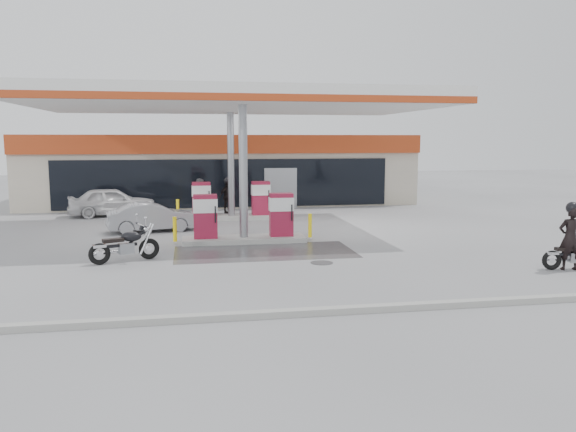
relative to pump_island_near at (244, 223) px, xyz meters
name	(u,v)px	position (x,y,z in m)	size (l,w,h in m)	color
ground	(250,252)	(0.00, -2.00, -0.71)	(90.00, 90.00, 0.00)	gray
wet_patch	(265,252)	(0.50, -2.00, -0.71)	(6.00, 3.00, 0.00)	#4C4C4F
drain_cover	(322,263)	(2.00, -4.00, -0.71)	(0.70, 0.70, 0.01)	#38383A
kerb	(285,313)	(0.00, -9.00, -0.64)	(28.00, 0.25, 0.15)	gray
store_building	(221,168)	(0.01, 13.94, 1.30)	(22.00, 8.22, 4.00)	beige
canopy	(235,102)	(0.00, 3.00, 4.56)	(16.00, 10.02, 5.51)	silver
pump_island_near	(244,223)	(0.00, 0.00, 0.00)	(5.14, 1.30, 1.78)	#9E9E99
pump_island_far	(231,204)	(0.00, 6.00, 0.00)	(5.14, 1.30, 1.78)	#9E9E99
main_motorcycle	(575,255)	(9.04, -6.16, -0.28)	(1.89, 0.73, 0.97)	black
biker_main	(570,238)	(8.85, -6.13, 0.22)	(0.68, 0.45, 1.87)	black
parked_motorcycle	(126,246)	(-3.92, -2.78, -0.21)	(2.09, 1.10, 1.13)	black
sedan_white	(112,202)	(-5.72, 8.20, 0.00)	(1.68, 4.18, 1.42)	silver
attendant	(200,198)	(-1.43, 7.00, 0.23)	(0.92, 0.71, 1.88)	slate
hatchback_silver	(152,217)	(-3.48, 3.00, -0.12)	(1.26, 3.61, 1.19)	gray
parked_car_left	(144,197)	(-4.50, 12.00, -0.17)	(1.50, 3.70, 1.07)	#A3A4AB
biker_walking	(227,197)	(-0.05, 8.20, 0.15)	(1.01, 0.42, 1.72)	black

